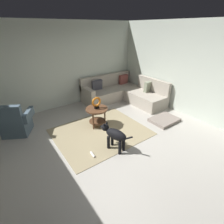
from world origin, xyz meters
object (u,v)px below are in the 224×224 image
Objects in this scene: armchair at (15,123)px; side_table at (97,112)px; dog at (114,135)px; dog_toy_rope at (93,155)px; sectional_couch at (123,93)px; torus_sculpture at (96,103)px; dog_toy_bone at (119,137)px; dog_bed_mat at (164,120)px.

armchair reaches higher than side_table.
dog is 0.63m from dog_toy_rope.
sectional_couch and armchair have the same top height.
side_table is at bearing 53.69° from dog_toy_rope.
dog_toy_bone is (0.11, -0.84, -0.68)m from torus_sculpture.
dog_toy_rope is at bearing 153.17° from dog.
dog_toy_rope is (-2.47, -1.98, -0.27)m from sectional_couch.
sectional_couch reaches higher than dog_bed_mat.
dog_bed_mat is (3.61, -1.83, -0.28)m from armchair.
armchair is 2.65m from dog_toy_bone.
dog_toy_bone is (-1.62, -1.82, -0.26)m from sectional_couch.
dog reaches higher than side_table.
dog_toy_rope is at bearing -126.31° from torus_sculpture.
dog_toy_rope is (1.15, -1.88, -0.30)m from armchair.
dog_bed_mat is 4.44× the size of dog_toy_bone.
dog_toy_bone is at bearing 10.92° from dog_toy_rope.
torus_sculpture reaches higher than dog.
dog is (-1.94, -0.14, 0.33)m from dog_bed_mat.
dog_bed_mat is at bearing -28.93° from side_table.
armchair is 3.04× the size of torus_sculpture.
side_table reaches higher than dog_toy_rope.
dog_toy_rope is at bearing -141.29° from sectional_couch.
torus_sculpture reaches higher than dog_toy_rope.
armchair is 2.58m from dog.
side_table is at bearing 3.68° from armchair.
sectional_couch is 2.81× the size of dog_bed_mat.
dog_bed_mat is 1.62m from dog_toy_bone.
armchair is 5.34× the size of dog_toy_rope.
dog_toy_bone is (0.11, -0.84, -0.39)m from side_table.
sectional_couch is 2.73× the size of dog.
side_table is 1.84× the size of torus_sculpture.
dog_toy_rope is at bearing -169.08° from dog_toy_bone.
torus_sculpture is at bearing 61.58° from dog.
dog_toy_rope is at bearing -126.31° from side_table.
side_table is (1.89, -0.88, 0.09)m from armchair.
dog_toy_bone is at bearing 175.87° from dog_bed_mat.
dog_toy_bone is (-1.61, 0.12, -0.01)m from dog_bed_mat.
dog_bed_mat is (1.73, -0.95, -0.67)m from torus_sculpture.
dog_toy_rope is (-0.74, -1.00, -0.39)m from side_table.
armchair is at bearing -178.37° from sectional_couch.
armchair is 2.08m from side_table.
side_table is 0.73× the size of dog.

